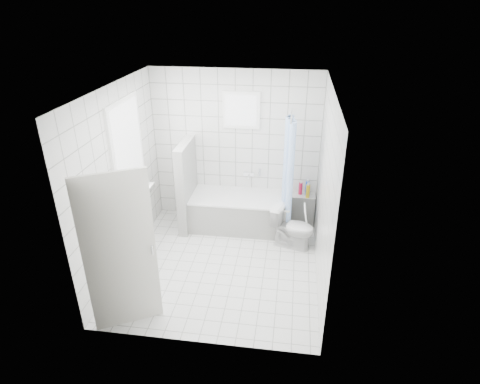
# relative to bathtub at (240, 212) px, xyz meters

# --- Properties ---
(ground) EXTENTS (3.00, 3.00, 0.00)m
(ground) POSITION_rel_bathtub_xyz_m (-0.13, -1.12, -0.29)
(ground) COLOR white
(ground) RESTS_ON ground
(ceiling) EXTENTS (3.00, 3.00, 0.00)m
(ceiling) POSITION_rel_bathtub_xyz_m (-0.13, -1.12, 2.31)
(ceiling) COLOR white
(ceiling) RESTS_ON ground
(wall_back) EXTENTS (2.80, 0.02, 2.60)m
(wall_back) POSITION_rel_bathtub_xyz_m (-0.13, 0.38, 1.01)
(wall_back) COLOR white
(wall_back) RESTS_ON ground
(wall_front) EXTENTS (2.80, 0.02, 2.60)m
(wall_front) POSITION_rel_bathtub_xyz_m (-0.13, -2.62, 1.01)
(wall_front) COLOR white
(wall_front) RESTS_ON ground
(wall_left) EXTENTS (0.02, 3.00, 2.60)m
(wall_left) POSITION_rel_bathtub_xyz_m (-1.53, -1.12, 1.01)
(wall_left) COLOR white
(wall_left) RESTS_ON ground
(wall_right) EXTENTS (0.02, 3.00, 2.60)m
(wall_right) POSITION_rel_bathtub_xyz_m (1.27, -1.12, 1.01)
(wall_right) COLOR white
(wall_right) RESTS_ON ground
(window_left) EXTENTS (0.01, 0.90, 1.40)m
(window_left) POSITION_rel_bathtub_xyz_m (-1.49, -0.82, 1.31)
(window_left) COLOR white
(window_left) RESTS_ON wall_left
(window_back) EXTENTS (0.50, 0.01, 0.50)m
(window_back) POSITION_rel_bathtub_xyz_m (-0.03, 0.33, 1.66)
(window_back) COLOR white
(window_back) RESTS_ON wall_back
(window_sill) EXTENTS (0.18, 1.02, 0.08)m
(window_sill) POSITION_rel_bathtub_xyz_m (-1.44, -0.82, 0.57)
(window_sill) COLOR white
(window_sill) RESTS_ON wall_left
(door) EXTENTS (0.72, 0.42, 2.00)m
(door) POSITION_rel_bathtub_xyz_m (-1.03, -2.41, 0.71)
(door) COLOR silver
(door) RESTS_ON ground
(bathtub) EXTENTS (1.66, 0.77, 0.58)m
(bathtub) POSITION_rel_bathtub_xyz_m (0.00, 0.00, 0.00)
(bathtub) COLOR white
(bathtub) RESTS_ON ground
(partition_wall) EXTENTS (0.15, 0.85, 1.50)m
(partition_wall) POSITION_rel_bathtub_xyz_m (-0.90, -0.05, 0.46)
(partition_wall) COLOR white
(partition_wall) RESTS_ON ground
(tiled_ledge) EXTENTS (0.40, 0.24, 0.55)m
(tiled_ledge) POSITION_rel_bathtub_xyz_m (1.05, 0.25, -0.02)
(tiled_ledge) COLOR white
(tiled_ledge) RESTS_ON ground
(toilet) EXTENTS (0.74, 0.53, 0.67)m
(toilet) POSITION_rel_bathtub_xyz_m (0.90, -0.47, 0.05)
(toilet) COLOR white
(toilet) RESTS_ON ground
(curtain_rod) EXTENTS (0.02, 0.80, 0.02)m
(curtain_rod) POSITION_rel_bathtub_xyz_m (0.77, -0.02, 1.71)
(curtain_rod) COLOR silver
(curtain_rod) RESTS_ON wall_back
(shower_curtain) EXTENTS (0.14, 0.48, 1.78)m
(shower_curtain) POSITION_rel_bathtub_xyz_m (0.77, -0.16, 0.81)
(shower_curtain) COLOR #5391F5
(shower_curtain) RESTS_ON curtain_rod
(tub_faucet) EXTENTS (0.18, 0.06, 0.06)m
(tub_faucet) POSITION_rel_bathtub_xyz_m (0.10, 0.33, 0.56)
(tub_faucet) COLOR silver
(tub_faucet) RESTS_ON wall_back
(sill_bottles) EXTENTS (0.16, 0.65, 0.30)m
(sill_bottles) POSITION_rel_bathtub_xyz_m (-1.43, -0.93, 0.75)
(sill_bottles) COLOR pink
(sill_bottles) RESTS_ON window_sill
(ledge_bottles) EXTENTS (0.18, 0.17, 0.25)m
(ledge_bottles) POSITION_rel_bathtub_xyz_m (1.07, 0.24, 0.38)
(ledge_bottles) COLOR blue
(ledge_bottles) RESTS_ON tiled_ledge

